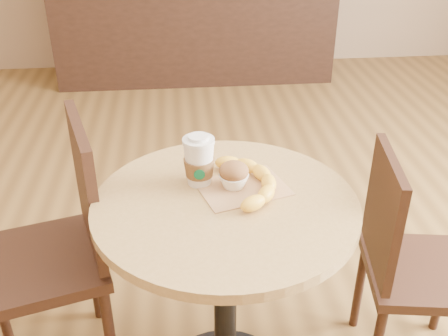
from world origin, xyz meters
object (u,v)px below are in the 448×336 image
coffee_cup (199,162)px  muffin (234,175)px  cafe_table (225,260)px  chair_right (408,260)px  banana (250,181)px  chair_left (57,246)px

coffee_cup → muffin: 0.10m
cafe_table → coffee_cup: 0.30m
chair_right → muffin: size_ratio=9.50×
chair_right → muffin: (-0.56, 0.01, 0.34)m
banana → muffin: bearing=159.9°
chair_right → muffin: muffin is taller
banana → chair_right: bearing=-5.5°
muffin → chair_left: bearing=169.0°
coffee_cup → chair_right: bearing=-1.3°
coffee_cup → cafe_table: bearing=-55.0°
chair_left → banana: chair_left is taller
chair_right → coffee_cup: coffee_cup is taller
coffee_cup → banana: bearing=-15.2°
banana → cafe_table: bearing=-148.7°
cafe_table → banana: bearing=37.0°
chair_left → banana: bearing=63.0°
chair_right → coffee_cup: (-0.66, 0.04, 0.37)m
cafe_table → chair_left: bearing=161.3°
chair_left → chair_right: bearing=68.3°
muffin → banana: 0.05m
cafe_table → chair_right: (0.59, 0.06, -0.10)m
chair_right → muffin: 0.66m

